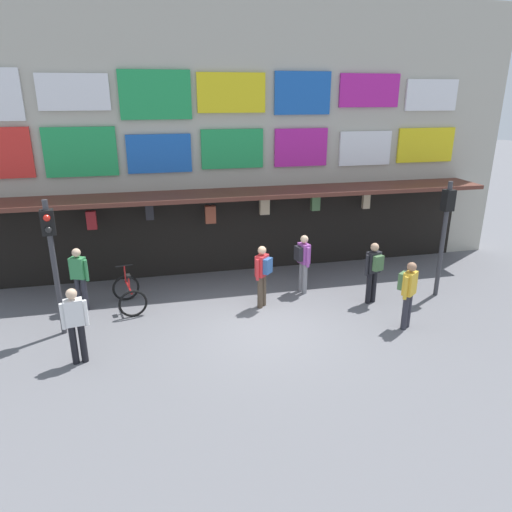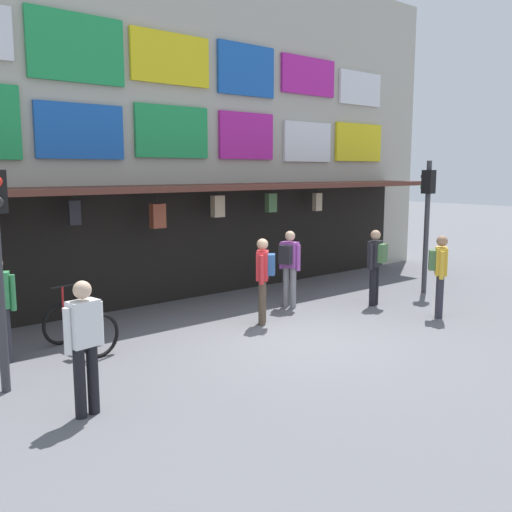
# 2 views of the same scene
# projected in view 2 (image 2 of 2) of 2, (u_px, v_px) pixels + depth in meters

# --- Properties ---
(ground_plane) EXTENTS (80.00, 80.00, 0.00)m
(ground_plane) POSITION_uv_depth(u_px,v_px,m) (295.00, 339.00, 10.03)
(ground_plane) COLOR slate
(shopfront) EXTENTS (18.00, 2.60, 8.00)m
(shopfront) POSITION_uv_depth(u_px,v_px,m) (158.00, 126.00, 12.89)
(shopfront) COLOR #B2AD9E
(shopfront) RESTS_ON ground
(traffic_light_far) EXTENTS (0.30, 0.34, 3.20)m
(traffic_light_far) POSITION_uv_depth(u_px,v_px,m) (427.00, 205.00, 13.61)
(traffic_light_far) COLOR #38383D
(traffic_light_far) RESTS_ON ground
(bicycle_parked) EXTENTS (0.93, 1.27, 1.05)m
(bicycle_parked) POSITION_uv_depth(u_px,v_px,m) (80.00, 328.00, 9.35)
(bicycle_parked) COLOR black
(bicycle_parked) RESTS_ON ground
(pedestrian_in_yellow) EXTENTS (0.51, 0.43, 1.68)m
(pedestrian_in_yellow) POSITION_uv_depth(u_px,v_px,m) (376.00, 261.00, 12.44)
(pedestrian_in_yellow) COLOR black
(pedestrian_in_yellow) RESTS_ON ground
(pedestrian_in_purple) EXTENTS (0.52, 0.27, 1.68)m
(pedestrian_in_purple) POSITION_uv_depth(u_px,v_px,m) (85.00, 341.00, 6.78)
(pedestrian_in_purple) COLOR black
(pedestrian_in_purple) RESTS_ON ground
(pedestrian_in_white) EXTENTS (0.42, 0.52, 1.68)m
(pedestrian_in_white) POSITION_uv_depth(u_px,v_px,m) (289.00, 263.00, 12.26)
(pedestrian_in_white) COLOR gray
(pedestrian_in_white) RESTS_ON ground
(pedestrian_in_black) EXTENTS (0.47, 0.47, 1.68)m
(pedestrian_in_black) POSITION_uv_depth(u_px,v_px,m) (264.00, 274.00, 10.90)
(pedestrian_in_black) COLOR brown
(pedestrian_in_black) RESTS_ON ground
(pedestrian_in_green) EXTENTS (0.48, 0.47, 1.68)m
(pedestrian_in_green) POSITION_uv_depth(u_px,v_px,m) (439.00, 270.00, 11.41)
(pedestrian_in_green) COLOR #2D2D38
(pedestrian_in_green) RESTS_ON ground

